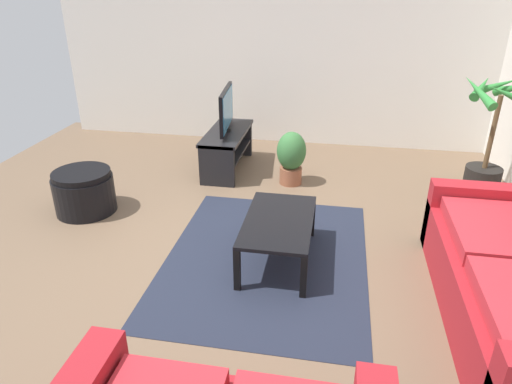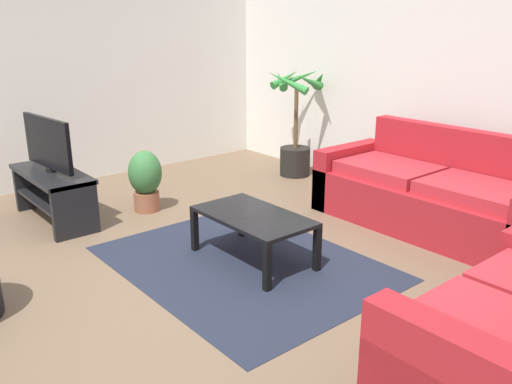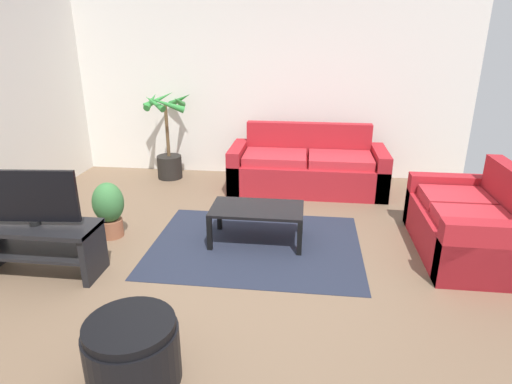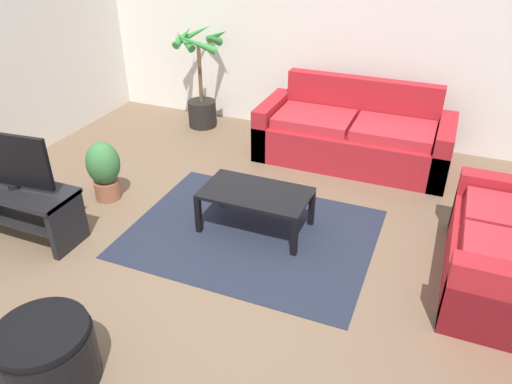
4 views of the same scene
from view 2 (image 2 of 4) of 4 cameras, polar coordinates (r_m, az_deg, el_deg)
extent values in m
plane|color=brown|center=(4.16, -7.27, -8.71)|extent=(6.60, 6.60, 0.00)
cube|color=silver|center=(5.91, 17.99, 12.14)|extent=(6.00, 0.06, 2.70)
cube|color=silver|center=(6.49, -22.62, 12.08)|extent=(0.06, 6.00, 2.70)
cube|color=maroon|center=(5.18, 18.12, -1.52)|extent=(2.17, 0.90, 0.42)
cube|color=maroon|center=(5.37, 20.71, 3.88)|extent=(1.81, 0.16, 0.48)
cube|color=maroon|center=(5.71, 9.84, 1.91)|extent=(0.18, 0.90, 0.62)
cube|color=#B8272F|center=(5.30, 14.01, 2.33)|extent=(0.86, 0.66, 0.12)
cube|color=#B8272F|center=(4.85, 22.57, 0.05)|extent=(0.86, 0.66, 0.12)
cube|color=#B8272F|center=(2.80, 23.89, -13.08)|extent=(0.66, 0.52, 0.12)
cube|color=black|center=(5.39, -21.04, 1.84)|extent=(1.10, 0.45, 0.04)
cube|color=black|center=(5.46, -20.75, -0.70)|extent=(1.02, 0.39, 0.03)
cube|color=black|center=(5.93, -22.48, 0.76)|extent=(0.06, 0.41, 0.49)
cube|color=black|center=(4.99, -18.75, -1.89)|extent=(0.06, 0.41, 0.49)
cube|color=black|center=(5.32, -21.39, 4.93)|extent=(0.85, 0.12, 0.48)
cube|color=teal|center=(5.33, -21.18, 4.97)|extent=(0.80, 0.09, 0.43)
cylinder|color=black|center=(5.38, -21.08, 2.25)|extent=(0.10, 0.10, 0.04)
cube|color=black|center=(4.21, -0.30, -2.59)|extent=(0.97, 0.56, 0.03)
cube|color=black|center=(4.49, -6.58, -4.07)|extent=(0.05, 0.05, 0.36)
cube|color=black|center=(3.81, 1.20, -8.08)|extent=(0.05, 0.05, 0.36)
cube|color=black|center=(4.77, -1.49, -2.64)|extent=(0.05, 0.05, 0.36)
cube|color=black|center=(4.13, 6.55, -6.06)|extent=(0.05, 0.05, 0.36)
cube|color=#1E2333|center=(4.30, -1.33, -7.58)|extent=(2.20, 1.70, 0.01)
cylinder|color=black|center=(6.69, 4.19, 3.28)|extent=(0.37, 0.37, 0.35)
cylinder|color=brown|center=(6.58, 4.30, 8.06)|extent=(0.05, 0.05, 0.78)
cone|color=#2E8437|center=(6.37, 5.70, 11.71)|extent=(0.10, 0.42, 0.24)
cone|color=#2E8437|center=(6.55, 6.80, 11.84)|extent=(0.49, 0.41, 0.29)
cone|color=#2E8437|center=(6.76, 4.61, 12.08)|extent=(0.44, 0.39, 0.27)
cone|color=#2E8437|center=(6.67, 3.14, 12.04)|extent=(0.11, 0.43, 0.25)
cone|color=#2E8437|center=(6.47, 2.64, 11.87)|extent=(0.40, 0.29, 0.24)
cone|color=#2E8437|center=(6.28, 3.39, 11.68)|extent=(0.52, 0.29, 0.28)
cylinder|color=brown|center=(5.55, -11.59, -0.96)|extent=(0.26, 0.26, 0.20)
ellipsoid|color=#366D37|center=(5.46, -11.78, 2.05)|extent=(0.33, 0.33, 0.45)
camera|label=1|loc=(2.95, 58.49, 17.13)|focal=32.29mm
camera|label=3|loc=(3.05, -75.38, 10.18)|focal=30.24mm
camera|label=4|loc=(2.05, -80.44, 27.03)|focal=34.48mm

